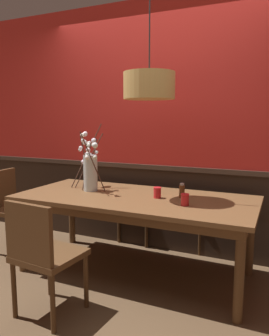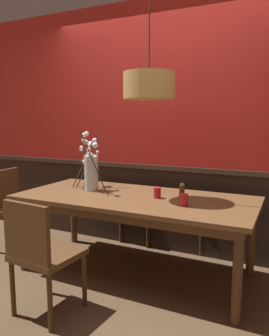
{
  "view_description": "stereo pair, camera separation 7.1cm",
  "coord_description": "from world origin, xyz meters",
  "views": [
    {
      "loc": [
        1.21,
        -2.66,
        1.42
      ],
      "look_at": [
        0.0,
        0.0,
        0.99
      ],
      "focal_mm": 35.22,
      "sensor_mm": 36.0,
      "label": 1
    },
    {
      "loc": [
        1.27,
        -2.63,
        1.42
      ],
      "look_at": [
        0.0,
        0.0,
        0.99
      ],
      "focal_mm": 35.22,
      "sensor_mm": 36.0,
      "label": 2
    }
  ],
  "objects": [
    {
      "name": "ground_plane",
      "position": [
        0.0,
        0.0,
        0.0
      ],
      "size": [
        24.0,
        24.0,
        0.0
      ],
      "primitive_type": "plane",
      "color": "brown"
    },
    {
      "name": "back_wall",
      "position": [
        0.0,
        0.7,
        1.32
      ],
      "size": [
        5.93,
        0.14,
        2.66
      ],
      "color": "#2D2119",
      "rests_on": "ground"
    },
    {
      "name": "dining_table",
      "position": [
        0.0,
        0.0,
        0.66
      ],
      "size": [
        2.15,
        0.99,
        0.73
      ],
      "color": "brown",
      "rests_on": "ground"
    },
    {
      "name": "chair_far_side_left",
      "position": [
        -0.29,
        0.88,
        0.51
      ],
      "size": [
        0.43,
        0.46,
        0.9
      ],
      "color": "brown",
      "rests_on": "ground"
    },
    {
      "name": "chair_head_west_end",
      "position": [
        -1.49,
        -0.03,
        0.5
      ],
      "size": [
        0.42,
        0.48,
        0.88
      ],
      "color": "brown",
      "rests_on": "ground"
    },
    {
      "name": "chair_near_side_left",
      "position": [
        -0.3,
        -0.91,
        0.5
      ],
      "size": [
        0.46,
        0.45,
        0.87
      ],
      "color": "brown",
      "rests_on": "ground"
    },
    {
      "name": "chair_far_side_right",
      "position": [
        0.29,
        0.93,
        0.53
      ],
      "size": [
        0.49,
        0.48,
        0.94
      ],
      "color": "brown",
      "rests_on": "ground"
    },
    {
      "name": "vase_with_blossoms",
      "position": [
        -0.51,
        0.06,
        0.95
      ],
      "size": [
        0.42,
        0.43,
        0.65
      ],
      "color": "silver",
      "rests_on": "dining_table"
    },
    {
      "name": "candle_holder_nearer_center",
      "position": [
        0.51,
        -0.13,
        0.78
      ],
      "size": [
        0.07,
        0.07,
        0.1
      ],
      "color": "red",
      "rests_on": "dining_table"
    },
    {
      "name": "candle_holder_nearer_edge",
      "position": [
        0.21,
        0.02,
        0.78
      ],
      "size": [
        0.07,
        0.07,
        0.1
      ],
      "color": "red",
      "rests_on": "dining_table"
    },
    {
      "name": "condiment_bottle",
      "position": [
        0.41,
        0.12,
        0.8
      ],
      "size": [
        0.05,
        0.05,
        0.13
      ],
      "color": "brown",
      "rests_on": "dining_table"
    },
    {
      "name": "pendant_lamp",
      "position": [
        0.14,
        -0.0,
        1.71
      ],
      "size": [
        0.44,
        0.44,
        1.06
      ],
      "color": "tan"
    }
  ]
}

